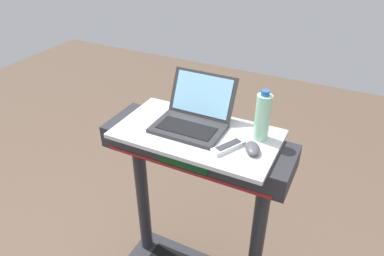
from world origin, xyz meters
TOP-DOWN VIEW (x-y plane):
  - desk_board at (0.00, 0.70)m, footprint 0.74×0.41m
  - laptop at (-0.04, 0.75)m, footprint 0.32×0.31m
  - computer_mouse at (0.27, 0.67)m, footprint 0.10×0.12m
  - water_bottle at (0.27, 0.78)m, footprint 0.07×0.07m
  - tv_remote at (0.18, 0.64)m, footprint 0.12×0.16m

SIDE VIEW (x-z plane):
  - desk_board at x=0.00m, z-range 1.07..1.09m
  - tv_remote at x=0.18m, z-range 1.09..1.11m
  - computer_mouse at x=0.27m, z-range 1.09..1.12m
  - laptop at x=-0.04m, z-range 1.03..1.24m
  - water_bottle at x=0.27m, z-range 1.08..1.31m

